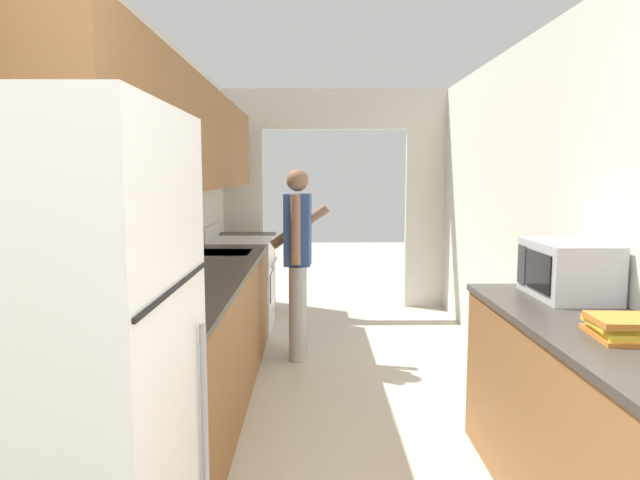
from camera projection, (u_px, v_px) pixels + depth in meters
name	position (u px, v px, depth m)	size (l,w,h in m)	color
wall_left	(158.00, 179.00, 3.58)	(0.38, 7.97, 2.50)	silver
wall_right	(589.00, 226.00, 3.17)	(0.06, 7.97, 2.50)	silver
wall_far_with_doorway	(334.00, 183.00, 6.53)	(2.95, 0.06, 2.50)	silver
counter_left	(207.00, 333.00, 3.92)	(0.62, 4.44, 0.90)	brown
counter_right	(618.00, 449.00, 2.25)	(0.62, 2.27, 0.90)	brown
refrigerator	(59.00, 420.00, 1.57)	(0.70, 0.78, 1.71)	white
range_oven	(241.00, 284.00, 5.65)	(0.66, 0.77, 1.04)	white
person	(298.00, 259.00, 4.71)	(0.51, 0.39, 1.58)	#9E9E9E
microwave	(567.00, 270.00, 2.94)	(0.35, 0.52, 0.29)	#B7B7BC
book_stack	(619.00, 327.00, 2.21)	(0.24, 0.30, 0.09)	#C67028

